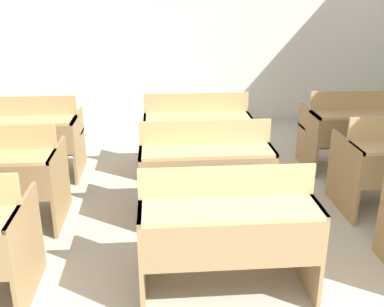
{
  "coord_description": "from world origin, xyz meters",
  "views": [
    {
      "loc": [
        -0.51,
        -1.4,
        2.0
      ],
      "look_at": [
        -0.24,
        1.95,
        0.77
      ],
      "focal_mm": 42.0,
      "sensor_mm": 36.0,
      "label": 1
    }
  ],
  "objects_px": {
    "bench_third_center": "(196,131)",
    "bench_third_left": "(25,136)",
    "bench_front_center": "(226,227)",
    "bench_third_right": "(358,128)",
    "bench_second_center": "(205,167)"
  },
  "relations": [
    {
      "from": "bench_third_center",
      "to": "bench_third_left",
      "type": "bearing_deg",
      "value": -179.63
    },
    {
      "from": "bench_front_center",
      "to": "bench_third_left",
      "type": "bearing_deg",
      "value": 131.12
    },
    {
      "from": "bench_third_left",
      "to": "bench_third_center",
      "type": "height_order",
      "value": "same"
    },
    {
      "from": "bench_third_center",
      "to": "bench_third_right",
      "type": "xyz_separation_m",
      "value": [
        1.88,
        -0.02,
        0.0
      ]
    },
    {
      "from": "bench_front_center",
      "to": "bench_third_center",
      "type": "relative_size",
      "value": 1.0
    },
    {
      "from": "bench_third_center",
      "to": "bench_front_center",
      "type": "bearing_deg",
      "value": -89.79
    },
    {
      "from": "bench_second_center",
      "to": "bench_third_left",
      "type": "height_order",
      "value": "same"
    },
    {
      "from": "bench_front_center",
      "to": "bench_third_right",
      "type": "relative_size",
      "value": 1.0
    },
    {
      "from": "bench_second_center",
      "to": "bench_third_right",
      "type": "distance_m",
      "value": 2.19
    },
    {
      "from": "bench_third_right",
      "to": "bench_second_center",
      "type": "bearing_deg",
      "value": -150.44
    },
    {
      "from": "bench_third_left",
      "to": "bench_third_right",
      "type": "distance_m",
      "value": 3.79
    },
    {
      "from": "bench_front_center",
      "to": "bench_third_left",
      "type": "distance_m",
      "value": 2.9
    },
    {
      "from": "bench_front_center",
      "to": "bench_third_center",
      "type": "distance_m",
      "value": 2.2
    },
    {
      "from": "bench_third_center",
      "to": "bench_third_right",
      "type": "distance_m",
      "value": 1.89
    },
    {
      "from": "bench_second_center",
      "to": "bench_third_right",
      "type": "xyz_separation_m",
      "value": [
        1.9,
        1.08,
        0.0
      ]
    }
  ]
}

